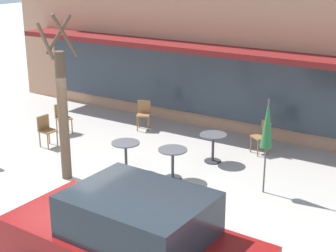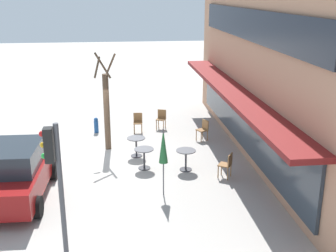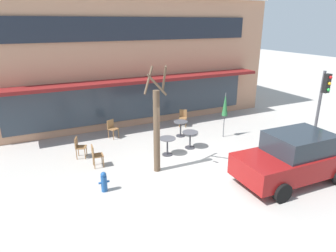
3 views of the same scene
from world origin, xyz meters
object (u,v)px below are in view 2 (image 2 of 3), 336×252
object	(u,v)px
cafe_chair_2	(138,121)
traffic_light_pole	(55,170)
cafe_chair_1	(161,118)
patio_umbrella_green_folded	(163,146)
cafe_chair_3	(203,129)
cafe_table_streetside	(136,144)
fire_hydrant	(96,125)
cafe_table_near_wall	(186,157)
parked_sedan	(15,172)
street_tree	(106,108)
cafe_table_by_tree	(144,155)
cafe_chair_0	(227,164)

from	to	relation	value
cafe_chair_2	traffic_light_pole	world-z (taller)	traffic_light_pole
cafe_chair_1	cafe_chair_2	distance (m)	1.19
patio_umbrella_green_folded	traffic_light_pole	world-z (taller)	traffic_light_pole
cafe_chair_3	cafe_table_streetside	bearing A→B (deg)	-62.56
cafe_table_streetside	fire_hydrant	distance (m)	3.56
patio_umbrella_green_folded	cafe_chair_1	world-z (taller)	patio_umbrella_green_folded
cafe_table_near_wall	cafe_chair_3	size ratio (longest dim) A/B	0.85
cafe_chair_3	parked_sedan	world-z (taller)	parked_sedan
street_tree	fire_hydrant	distance (m)	2.64
cafe_table_near_wall	cafe_table_by_tree	bearing A→B (deg)	-101.96
cafe_table_near_wall	cafe_table_streetside	xyz separation A→B (m)	(-1.54, -1.70, 0.00)
cafe_table_streetside	parked_sedan	bearing A→B (deg)	-51.51
fire_hydrant	cafe_table_near_wall	bearing A→B (deg)	35.91
street_tree	cafe_chair_2	bearing A→B (deg)	146.45
patio_umbrella_green_folded	cafe_chair_3	bearing A→B (deg)	155.31
cafe_table_near_wall	patio_umbrella_green_folded	bearing A→B (deg)	-28.73
patio_umbrella_green_folded	cafe_chair_1	xyz separation A→B (m)	(-6.76, 0.63, -1.10)
street_tree	cafe_table_streetside	bearing A→B (deg)	49.12
cafe_table_by_tree	cafe_chair_1	distance (m)	4.74
cafe_table_streetside	cafe_chair_3	size ratio (longest dim) A/B	0.85
cafe_table_streetside	cafe_chair_3	distance (m)	3.33
cafe_chair_1	fire_hydrant	bearing A→B (deg)	-85.27
cafe_table_by_tree	cafe_chair_3	xyz separation A→B (m)	(-2.77, 2.73, 0.01)
parked_sedan	patio_umbrella_green_folded	bearing A→B (deg)	86.09
traffic_light_pole	fire_hydrant	bearing A→B (deg)	177.57
cafe_table_streetside	cafe_chair_3	bearing A→B (deg)	117.44
cafe_table_near_wall	street_tree	distance (m)	3.96
parked_sedan	fire_hydrant	xyz separation A→B (m)	(-6.20, 2.17, -0.53)
cafe_chair_1	parked_sedan	size ratio (longest dim) A/B	0.21
fire_hydrant	cafe_chair_3	bearing A→B (deg)	71.00
traffic_light_pole	fire_hydrant	xyz separation A→B (m)	(-9.51, 0.40, -1.94)
cafe_chair_1	cafe_chair_3	distance (m)	2.46
parked_sedan	cafe_chair_3	bearing A→B (deg)	124.03
patio_umbrella_green_folded	cafe_chair_3	world-z (taller)	patio_umbrella_green_folded
cafe_table_by_tree	fire_hydrant	xyz separation A→B (m)	(-4.36, -1.91, -0.16)
patio_umbrella_green_folded	traffic_light_pole	size ratio (longest dim) A/B	0.65
cafe_chair_2	parked_sedan	bearing A→B (deg)	-34.02
cafe_table_near_wall	patio_umbrella_green_folded	size ratio (longest dim) A/B	0.35
cafe_chair_1	street_tree	world-z (taller)	street_tree
cafe_table_near_wall	traffic_light_pole	xyz separation A→B (m)	(4.83, -3.79, 1.78)
cafe_chair_2	parked_sedan	xyz separation A→B (m)	(6.02, -4.06, 0.35)
street_tree	cafe_table_near_wall	bearing A→B (deg)	48.34
cafe_chair_0	parked_sedan	xyz separation A→B (m)	(0.69, -6.85, 0.35)
patio_umbrella_green_folded	fire_hydrant	bearing A→B (deg)	-159.89
cafe_table_streetside	street_tree	bearing A→B (deg)	-130.88
parked_sedan	cafe_chair_1	bearing A→B (deg)	141.21
cafe_chair_3	traffic_light_pole	world-z (taller)	traffic_light_pole
street_tree	traffic_light_pole	xyz separation A→B (m)	(7.34, -0.97, 0.56)
cafe_table_near_wall	cafe_chair_2	size ratio (longest dim) A/B	0.85
parked_sedan	traffic_light_pole	bearing A→B (deg)	28.07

